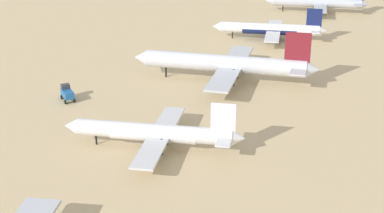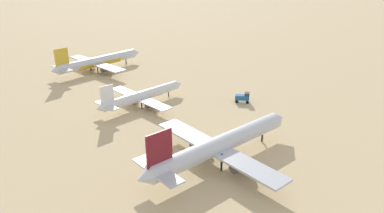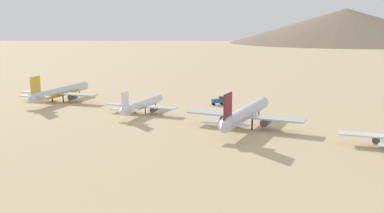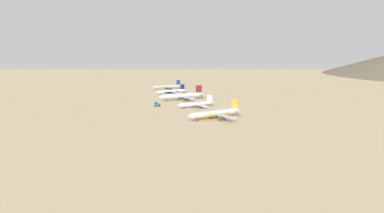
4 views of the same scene
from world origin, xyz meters
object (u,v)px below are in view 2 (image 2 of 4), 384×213
at_px(parked_jet_3, 142,96).
at_px(parked_jet_4, 98,61).
at_px(parked_jet_2, 220,145).
at_px(service_truck, 243,97).

relative_size(parked_jet_3, parked_jet_4, 0.79).
height_order(parked_jet_3, parked_jet_4, parked_jet_4).
distance_m(parked_jet_2, parked_jet_3, 47.01).
distance_m(parked_jet_2, parked_jet_4, 97.94).
bearing_deg(parked_jet_3, service_truck, -35.98).
xyz_separation_m(parked_jet_2, service_truck, (36.45, 24.59, -3.00)).
bearing_deg(parked_jet_2, parked_jet_3, 82.45).
height_order(parked_jet_2, service_truck, parked_jet_2).
relative_size(parked_jet_2, parked_jet_4, 1.07).
relative_size(parked_jet_3, service_truck, 6.89).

